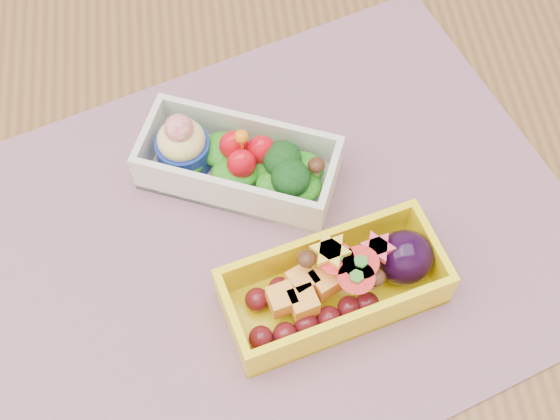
{
  "coord_description": "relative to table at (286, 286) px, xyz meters",
  "views": [
    {
      "loc": [
        -0.04,
        -0.28,
        1.32
      ],
      "look_at": [
        -0.01,
        0.01,
        0.79
      ],
      "focal_mm": 48.28,
      "sensor_mm": 36.0,
      "label": 1
    }
  ],
  "objects": [
    {
      "name": "placemat",
      "position": [
        -0.01,
        0.0,
        0.1
      ],
      "size": [
        0.6,
        0.53,
        0.0
      ],
      "primitive_type": "cube",
      "rotation": [
        0.0,
        0.0,
        0.32
      ],
      "color": "#A3717E",
      "rests_on": "table"
    },
    {
      "name": "bento_yellow",
      "position": [
        0.03,
        -0.06,
        0.13
      ],
      "size": [
        0.19,
        0.12,
        0.06
      ],
      "rotation": [
        0.0,
        0.0,
        0.24
      ],
      "color": "yellow",
      "rests_on": "placemat"
    },
    {
      "name": "table",
      "position": [
        0.0,
        0.0,
        0.0
      ],
      "size": [
        1.2,
        0.8,
        0.75
      ],
      "color": "brown",
      "rests_on": "ground"
    },
    {
      "name": "bento_white",
      "position": [
        -0.03,
        0.07,
        0.12
      ],
      "size": [
        0.18,
        0.13,
        0.07
      ],
      "rotation": [
        0.0,
        0.0,
        -0.41
      ],
      "color": "silver",
      "rests_on": "placemat"
    }
  ]
}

